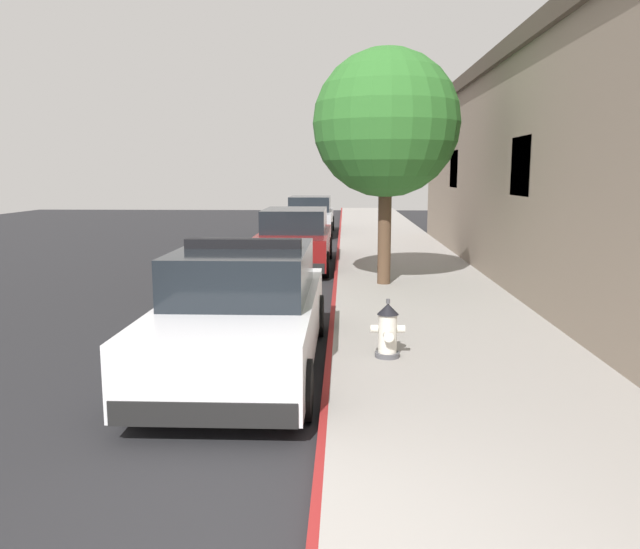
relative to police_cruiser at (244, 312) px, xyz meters
name	(u,v)px	position (x,y,z in m)	size (l,w,h in m)	color
ground_plane	(142,293)	(-3.16, 5.57, -0.84)	(33.87, 60.00, 0.20)	#232326
sidewalk_pavement	(416,287)	(2.84, 5.57, -0.66)	(3.42, 60.00, 0.17)	gray
curb_painted_edge	(335,286)	(1.10, 5.57, -0.66)	(0.08, 60.00, 0.17)	maroon
police_cruiser	(244,312)	(0.00, 0.00, 0.00)	(1.94, 4.84, 1.68)	white
parked_car_silver_ahead	(295,240)	(-0.05, 8.98, 0.00)	(1.94, 4.84, 1.56)	maroon
parked_car_dark_far	(310,216)	(-0.14, 18.31, 0.00)	(1.94, 4.84, 1.56)	#B2B5BA
fire_hydrant	(388,330)	(1.85, -0.01, -0.23)	(0.44, 0.40, 0.76)	#4C4C51
street_tree	(386,124)	(2.14, 5.49, 2.77)	(3.04, 3.04, 4.88)	brown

